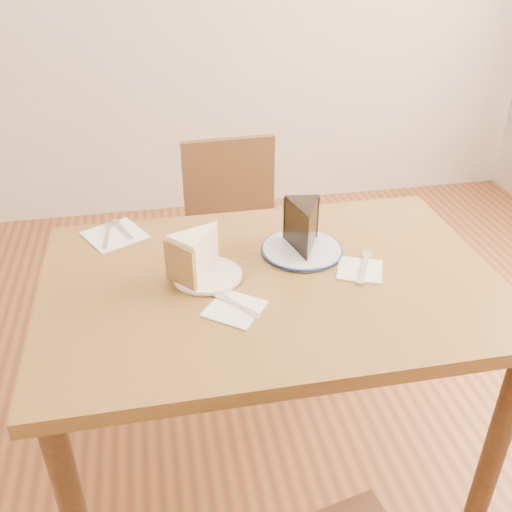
{
  "coord_description": "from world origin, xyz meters",
  "views": [
    {
      "loc": [
        -0.28,
        -1.23,
        1.58
      ],
      "look_at": [
        -0.04,
        0.04,
        0.8
      ],
      "focal_mm": 40.0,
      "sensor_mm": 36.0,
      "label": 1
    }
  ],
  "objects_px": {
    "plate_cream": "(207,275)",
    "carrot_cake": "(200,253)",
    "chocolate_cake": "(304,230)",
    "table": "(271,308)",
    "chair_far": "(237,243)",
    "plate_navy": "(302,250)"
  },
  "relations": [
    {
      "from": "plate_cream",
      "to": "carrot_cake",
      "type": "xyz_separation_m",
      "value": [
        -0.01,
        0.01,
        0.06
      ]
    },
    {
      "from": "chair_far",
      "to": "carrot_cake",
      "type": "bearing_deg",
      "value": 70.0
    },
    {
      "from": "table",
      "to": "plate_navy",
      "type": "relative_size",
      "value": 5.43
    },
    {
      "from": "plate_cream",
      "to": "carrot_cake",
      "type": "distance_m",
      "value": 0.06
    },
    {
      "from": "carrot_cake",
      "to": "plate_cream",
      "type": "bearing_deg",
      "value": 5.23
    },
    {
      "from": "plate_cream",
      "to": "chocolate_cake",
      "type": "bearing_deg",
      "value": 14.79
    },
    {
      "from": "chair_far",
      "to": "plate_navy",
      "type": "xyz_separation_m",
      "value": [
        0.1,
        -0.55,
        0.28
      ]
    },
    {
      "from": "table",
      "to": "chair_far",
      "type": "xyz_separation_m",
      "value": [
        0.01,
        0.67,
        -0.18
      ]
    },
    {
      "from": "table",
      "to": "plate_cream",
      "type": "xyz_separation_m",
      "value": [
        -0.17,
        0.03,
        0.1
      ]
    },
    {
      "from": "carrot_cake",
      "to": "chocolate_cake",
      "type": "xyz_separation_m",
      "value": [
        0.3,
        0.06,
        0.01
      ]
    },
    {
      "from": "table",
      "to": "chocolate_cake",
      "type": "bearing_deg",
      "value": 43.23
    },
    {
      "from": "carrot_cake",
      "to": "table",
      "type": "bearing_deg",
      "value": 34.91
    },
    {
      "from": "table",
      "to": "plate_cream",
      "type": "distance_m",
      "value": 0.2
    },
    {
      "from": "plate_navy",
      "to": "carrot_cake",
      "type": "relative_size",
      "value": 1.6
    },
    {
      "from": "carrot_cake",
      "to": "chocolate_cake",
      "type": "height_order",
      "value": "chocolate_cake"
    },
    {
      "from": "table",
      "to": "chair_far",
      "type": "relative_size",
      "value": 1.41
    },
    {
      "from": "carrot_cake",
      "to": "chocolate_cake",
      "type": "distance_m",
      "value": 0.3
    },
    {
      "from": "chocolate_cake",
      "to": "carrot_cake",
      "type": "bearing_deg",
      "value": 18.64
    },
    {
      "from": "plate_cream",
      "to": "chocolate_cake",
      "type": "xyz_separation_m",
      "value": [
        0.28,
        0.07,
        0.07
      ]
    },
    {
      "from": "plate_cream",
      "to": "chocolate_cake",
      "type": "relative_size",
      "value": 1.28
    },
    {
      "from": "chair_far",
      "to": "plate_cream",
      "type": "distance_m",
      "value": 0.72
    },
    {
      "from": "chair_far",
      "to": "carrot_cake",
      "type": "xyz_separation_m",
      "value": [
        -0.19,
        -0.62,
        0.34
      ]
    }
  ]
}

